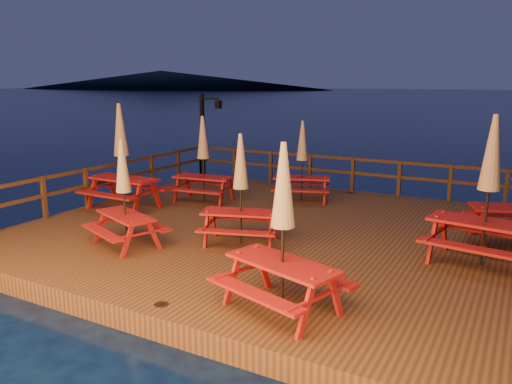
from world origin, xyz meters
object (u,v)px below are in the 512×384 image
Objects in this scene: picnic_table_0 at (124,191)px; lamp_post at (206,128)px; picnic_table_1 at (302,160)px; picnic_table_2 at (203,158)px.

lamp_post is at bearing 132.76° from picnic_table_0.
lamp_post reaches higher than picnic_table_1.
lamp_post is 1.28× the size of picnic_table_1.
picnic_table_2 is (-2.43, -1.51, 0.08)m from picnic_table_1.
picnic_table_2 is at bearing 122.60° from picnic_table_0.
picnic_table_0 is at bearing -68.37° from lamp_post.
picnic_table_0 is 0.92× the size of picnic_table_2.
picnic_table_0 is (2.87, -7.23, -0.60)m from lamp_post.
picnic_table_1 is at bearing 24.66° from picnic_table_2.
picnic_table_1 is 2.86m from picnic_table_2.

